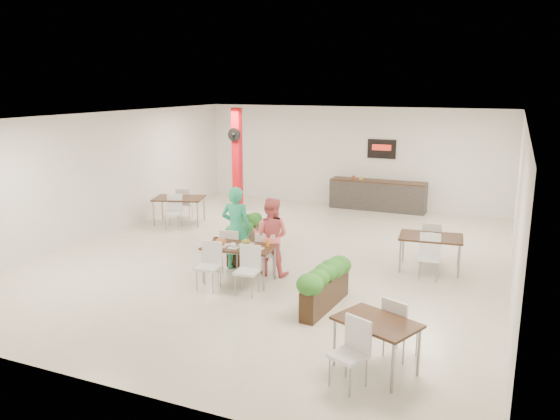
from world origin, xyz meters
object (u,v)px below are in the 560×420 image
Objects in this scene: service_counter at (378,195)px; diner_woman at (271,236)px; main_table at (239,251)px; diner_man at (236,228)px; planter_right at (325,283)px; side_table_b at (431,241)px; side_table_a at (179,201)px; side_table_c at (377,330)px; red_column at (237,159)px; planter_left at (246,234)px.

service_counter is 6.85m from diner_woman.
diner_man is (-0.39, 0.66, 0.27)m from main_table.
service_counter reaches higher than planter_right.
side_table_b reaches higher than planter_right.
main_table and side_table_a have the same top height.
main_table is (-1.06, -7.47, 0.14)m from service_counter.
side_table_c is at bearing -35.47° from main_table.
main_table is at bearing 163.78° from planter_right.
side_table_a is 1.01× the size of side_table_b.
side_table_a is (-4.16, 2.90, -0.18)m from diner_woman.
planter_left is at bearing -60.29° from red_column.
side_table_b is at bearing -27.85° from red_column.
service_counter is 1.74× the size of main_table.
planter_right is at bearing -53.29° from side_table_a.
diner_man is (-1.45, -6.82, 0.41)m from service_counter.
red_column is 7.27m from side_table_b.
red_column reaches higher than main_table.
planter_left is at bearing 112.14° from main_table.
planter_right is 2.26m from side_table_c.
diner_woman reaches higher than side_table_c.
red_column is at bearing 128.69° from planter_right.
service_counter is at bearing 81.92° from main_table.
side_table_a is (-3.10, 1.96, 0.13)m from planter_left.
planter_left is (-1.71, -5.87, 0.02)m from service_counter.
side_table_c is at bearing -76.86° from service_counter.
side_table_b is (7.18, -1.31, -0.00)m from side_table_a.
diner_woman is 0.86× the size of planter_left.
planter_left is 1.12× the size of planter_right.
red_column is 5.62m from diner_man.
diner_woman is at bearing -41.70° from planter_left.
side_table_c is (-0.07, -4.64, -0.02)m from side_table_b.
planter_left is 3.46m from planter_right.
red_column is at bearing 146.39° from side_table_b.
diner_man reaches higher than side_table_c.
side_table_c is (4.02, -4.00, 0.11)m from planter_left.
side_table_b is at bearing -157.28° from diner_woman.
planter_left is at bearing -46.66° from diner_woman.
planter_right is 3.16m from side_table_b.
service_counter reaches higher than main_table.
main_table is at bearing 53.06° from diner_woman.
red_column is 1.89× the size of planter_right.
side_table_b is at bearing 33.15° from main_table.
main_table is 1.05× the size of diner_woman.
diner_woman is at bearing -95.46° from service_counter.
side_table_b is (6.37, -3.37, -1.00)m from red_column.
diner_woman is at bearing 175.04° from diner_man.
planter_right is 1.02× the size of side_table_b.
diner_woman is at bearing 157.07° from side_table_c.
red_column is 1.93× the size of side_table_c.
side_table_c is at bearing -51.78° from red_column.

